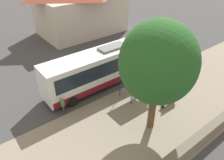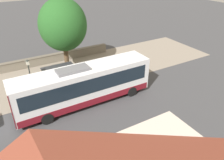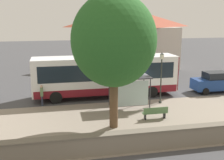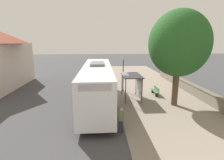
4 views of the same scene
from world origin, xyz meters
name	(u,v)px [view 2 (image 2 of 4)]	position (x,y,z in m)	size (l,w,h in m)	color
ground_plane	(56,100)	(0.00, 0.00, 0.00)	(120.00, 120.00, 0.00)	#424244
sidewalk_plaza	(43,80)	(-4.50, 0.00, 0.01)	(9.00, 44.00, 0.02)	gray
stone_wall	(34,62)	(-8.55, 0.00, 0.57)	(0.60, 20.00, 1.12)	slate
bus	(84,85)	(1.85, 2.28, 1.94)	(2.66, 12.44, 3.76)	white
bus_shelter	(59,71)	(-1.68, 1.10, 2.07)	(1.84, 3.15, 2.46)	#2D2D33
pedestrian	(125,73)	(0.27, 7.72, 0.99)	(0.34, 0.22, 1.69)	#2D3347
bench	(43,76)	(-4.37, 0.02, 0.48)	(0.40, 1.76, 0.88)	#4C7247
street_lamp_near	(30,77)	(-1.03, -1.66, 2.46)	(0.28, 0.28, 4.15)	#2D332D
shade_tree	(63,25)	(-5.16, 3.12, 5.52)	(5.15, 5.15, 8.38)	brown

